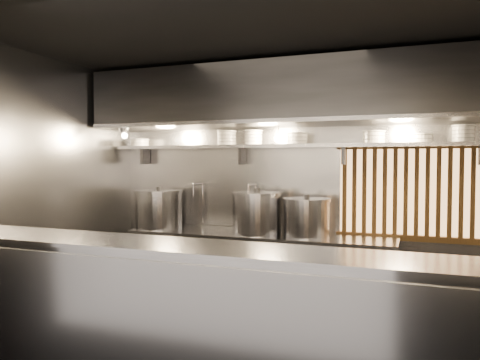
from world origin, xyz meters
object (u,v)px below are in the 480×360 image
Objects in this scene: heat_lamp at (123,131)px; stock_pot_mid at (257,213)px; pendant_bulb at (278,139)px; stock_pot_left at (159,209)px; stock_pot_right at (306,217)px.

heat_lamp is 1.86m from stock_pot_mid.
heat_lamp is 1.83m from pendant_bulb.
stock_pot_left is (0.33, 0.24, -0.94)m from heat_lamp.
pendant_bulb is (1.80, 0.35, -0.11)m from heat_lamp.
pendant_bulb is 1.69m from stock_pot_left.
stock_pot_right is at bearing 6.27° from heat_lamp.
stock_pot_right is (2.15, 0.24, -0.96)m from heat_lamp.
heat_lamp reaches higher than pendant_bulb.
pendant_bulb reaches higher than stock_pot_right.
stock_pot_mid is at bearing 8.41° from heat_lamp.
heat_lamp is at bearing -171.59° from stock_pot_mid.
stock_pot_left is at bearing -175.82° from pendant_bulb.
stock_pot_right is at bearing -0.20° from stock_pot_left.
pendant_bulb reaches higher than stock_pot_mid.
stock_pot_right is (1.82, -0.01, -0.02)m from stock_pot_left.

